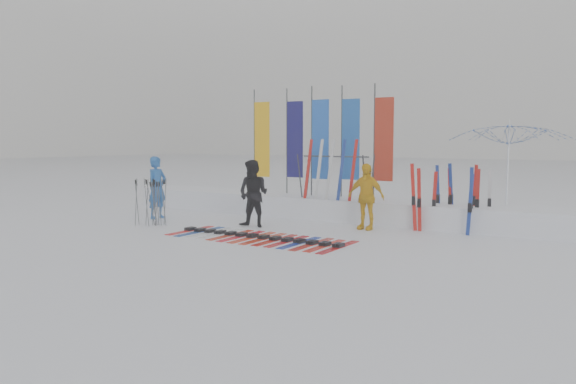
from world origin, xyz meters
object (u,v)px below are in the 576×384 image
Objects in this scene: tent_canopy at (508,174)px; person_yellow at (366,196)px; person_blue at (157,188)px; ski_row at (258,237)px; ski_rack at (335,171)px; person_black at (253,194)px.

person_yellow is at bearing -145.58° from tent_canopy.
person_blue is 0.42× the size of ski_row.
person_blue is 0.87× the size of ski_rack.
tent_canopy is 0.72× the size of ski_row.
tent_canopy is 1.50× the size of ski_rack.
tent_canopy is at bearing 36.40° from person_yellow.
ski_rack is (-4.36, -1.02, 0.01)m from tent_canopy.
tent_canopy reaches higher than person_black.
tent_canopy reaches higher than person_yellow.
person_black is at bearing -149.89° from tent_canopy.
ski_rack is at bearing 87.85° from ski_row.
person_blue reaches higher than person_yellow.
person_blue is 0.58× the size of tent_canopy.
person_blue is at bearing 165.02° from ski_row.
person_yellow is at bearing 20.81° from person_black.
ski_row is (-1.52, -2.51, -0.79)m from person_yellow.
ski_rack is at bearing 57.42° from person_black.
person_yellow is at bearing -36.15° from ski_rack.
tent_canopy reaches higher than ski_rack.
person_black is at bearing -153.35° from person_yellow.
person_blue is at bearing -165.05° from person_yellow.
ski_rack is (-1.39, 1.01, 0.56)m from person_yellow.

